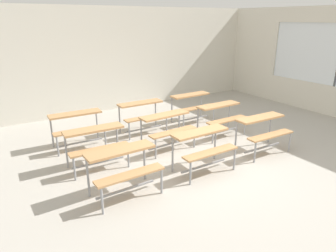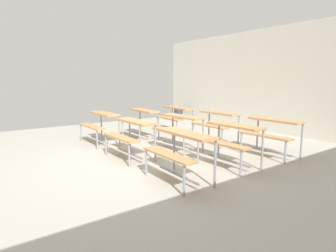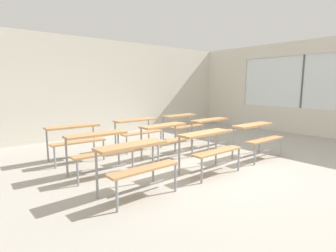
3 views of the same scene
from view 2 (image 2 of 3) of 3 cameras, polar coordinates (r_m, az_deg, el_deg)
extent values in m
cube|color=#ADA89E|center=(5.48, -4.44, -7.01)|extent=(10.00, 9.00, 0.05)
cube|color=silver|center=(8.52, 22.43, 8.55)|extent=(10.00, 0.12, 3.00)
cube|color=tan|center=(6.89, -12.95, 2.48)|extent=(1.11, 0.34, 0.04)
cube|color=tan|center=(6.81, -15.32, -0.08)|extent=(1.10, 0.24, 0.03)
cylinder|color=gray|center=(7.45, -13.46, 0.17)|extent=(0.04, 0.04, 0.72)
cylinder|color=gray|center=(6.56, -9.92, -0.94)|extent=(0.04, 0.04, 0.72)
cylinder|color=gray|center=(7.27, -17.38, -1.34)|extent=(0.04, 0.04, 0.44)
cylinder|color=gray|center=(6.36, -14.29, -2.71)|extent=(0.04, 0.04, 0.44)
cube|color=gray|center=(6.93, -13.82, -2.71)|extent=(1.00, 0.05, 0.03)
cube|color=tan|center=(5.49, -6.72, 0.95)|extent=(1.10, 0.32, 0.04)
cube|color=tan|center=(5.40, -9.64, -2.29)|extent=(1.10, 0.22, 0.03)
cylinder|color=gray|center=(6.05, -7.81, -1.75)|extent=(0.04, 0.04, 0.72)
cylinder|color=gray|center=(5.21, -2.61, -3.49)|extent=(0.04, 0.04, 0.72)
cylinder|color=gray|center=(5.85, -12.54, -3.68)|extent=(0.04, 0.04, 0.44)
cylinder|color=gray|center=(4.97, -7.93, -5.86)|extent=(0.04, 0.04, 0.44)
cube|color=gray|center=(5.55, -7.87, -5.52)|extent=(1.00, 0.04, 0.03)
cube|color=tan|center=(4.21, 3.67, -1.58)|extent=(1.11, 0.36, 0.04)
cube|color=tan|center=(4.09, 0.07, -5.92)|extent=(1.11, 0.26, 0.03)
cylinder|color=gray|center=(4.76, 1.26, -4.71)|extent=(0.04, 0.04, 0.72)
cylinder|color=gray|center=(4.02, 9.62, -7.52)|extent=(0.04, 0.04, 0.72)
cylinder|color=gray|center=(4.52, -4.49, -7.37)|extent=(0.04, 0.04, 0.44)
cylinder|color=gray|center=(3.72, 3.31, -11.06)|extent=(0.04, 0.04, 0.44)
cube|color=gray|center=(4.29, 2.09, -9.94)|extent=(1.00, 0.07, 0.03)
cube|color=tan|center=(7.44, -4.90, 3.18)|extent=(1.11, 0.36, 0.04)
cube|color=tan|center=(7.32, -7.06, 0.83)|extent=(1.11, 0.26, 0.03)
cylinder|color=gray|center=(7.98, -5.72, 0.99)|extent=(0.04, 0.04, 0.72)
cylinder|color=gray|center=(7.13, -1.93, 0.01)|extent=(0.04, 0.04, 0.72)
cylinder|color=gray|center=(7.77, -9.29, -0.37)|extent=(0.04, 0.04, 0.44)
cylinder|color=gray|center=(6.88, -5.81, -1.55)|extent=(0.04, 0.04, 0.44)
cube|color=gray|center=(7.46, -5.77, -1.63)|extent=(1.00, 0.07, 0.03)
cube|color=tan|center=(6.18, 2.99, 1.93)|extent=(1.11, 0.37, 0.04)
cube|color=tan|center=(6.01, 0.69, -0.96)|extent=(1.11, 0.27, 0.03)
cylinder|color=gray|center=(6.69, 1.00, -0.59)|extent=(0.04, 0.04, 0.72)
cylinder|color=gray|center=(5.97, 7.16, -1.88)|extent=(0.04, 0.04, 0.72)
cylinder|color=gray|center=(6.39, -2.80, -2.37)|extent=(0.04, 0.04, 0.44)
cylinder|color=gray|center=(5.63, 3.23, -3.98)|extent=(0.04, 0.04, 0.44)
cube|color=gray|center=(6.20, 1.97, -3.87)|extent=(1.00, 0.08, 0.03)
cube|color=tan|center=(5.10, 13.45, 0.10)|extent=(1.10, 0.33, 0.04)
cube|color=tan|center=(4.92, 10.92, -3.48)|extent=(1.10, 0.23, 0.03)
cylinder|color=gray|center=(5.59, 10.32, -2.73)|extent=(0.04, 0.04, 0.72)
cylinder|color=gray|center=(4.99, 18.75, -4.58)|extent=(0.04, 0.04, 0.72)
cylinder|color=gray|center=(5.25, 6.14, -5.01)|extent=(0.04, 0.04, 0.44)
cylinder|color=gray|center=(4.59, 14.70, -7.37)|extent=(0.04, 0.04, 0.44)
cube|color=gray|center=(5.13, 12.17, -6.90)|extent=(1.00, 0.04, 0.03)
cube|color=tan|center=(8.09, 2.12, 3.71)|extent=(1.11, 0.37, 0.04)
cube|color=tan|center=(7.95, 0.23, 1.58)|extent=(1.11, 0.27, 0.03)
cylinder|color=gray|center=(8.62, 0.92, 1.65)|extent=(0.04, 0.04, 0.72)
cylinder|color=gray|center=(7.83, 5.07, 0.83)|extent=(0.04, 0.04, 0.72)
cylinder|color=gray|center=(8.35, -2.19, 0.42)|extent=(0.04, 0.04, 0.44)
cylinder|color=gray|center=(7.52, 1.78, -0.57)|extent=(0.04, 0.04, 0.44)
cube|color=gray|center=(8.10, 1.29, -0.71)|extent=(1.00, 0.08, 0.03)
cube|color=tan|center=(6.94, 10.47, 2.61)|extent=(1.10, 0.34, 0.04)
cube|color=tan|center=(6.76, 8.50, 0.08)|extent=(1.10, 0.24, 0.03)
cylinder|color=gray|center=(7.44, 8.39, 0.32)|extent=(0.04, 0.04, 0.72)
cylinder|color=gray|center=(6.76, 14.23, -0.78)|extent=(0.04, 0.04, 0.72)
cylinder|color=gray|center=(7.10, 5.14, -1.20)|extent=(0.04, 0.04, 0.44)
cylinder|color=gray|center=(6.39, 10.96, -2.53)|extent=(0.04, 0.04, 0.44)
cube|color=gray|center=(6.94, 9.51, -2.55)|extent=(1.00, 0.05, 0.03)
cube|color=tan|center=(6.02, 21.08, 1.12)|extent=(1.10, 0.33, 0.04)
cube|color=tan|center=(5.80, 19.21, -1.87)|extent=(1.10, 0.23, 0.03)
cylinder|color=gray|center=(6.47, 17.84, -1.40)|extent=(0.04, 0.04, 0.72)
cylinder|color=gray|center=(5.95, 25.66, -2.79)|extent=(0.04, 0.04, 0.72)
cylinder|color=gray|center=(6.06, 14.72, -3.31)|extent=(0.04, 0.04, 0.44)
cylinder|color=gray|center=(5.51, 22.85, -5.00)|extent=(0.04, 0.04, 0.44)
cube|color=gray|center=(6.02, 20.01, -4.84)|extent=(1.00, 0.04, 0.03)
cylinder|color=#333842|center=(10.87, 2.15, 2.56)|extent=(0.33, 0.33, 0.46)
camera|label=1|loc=(8.17, -47.13, 14.49)|focal=32.43mm
camera|label=3|loc=(8.31, -40.33, 7.74)|focal=28.00mm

